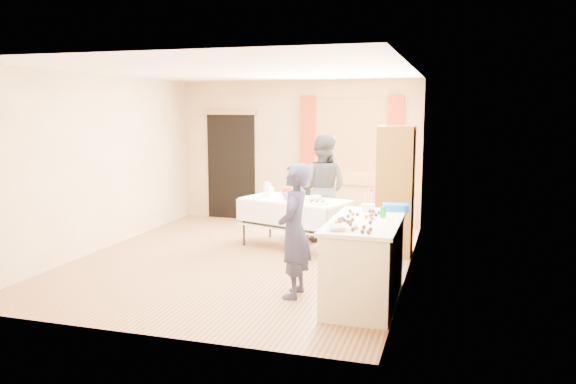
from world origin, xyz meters
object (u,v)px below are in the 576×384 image
(chair, at_px, (318,215))
(girl, at_px, (294,231))
(counter, at_px, (365,261))
(woman, at_px, (323,188))
(party_table, at_px, (295,219))
(cabinet, at_px, (396,191))

(chair, bearing_deg, girl, -101.87)
(counter, distance_m, woman, 2.89)
(party_table, relative_size, girl, 1.19)
(counter, xyz_separation_m, girl, (-0.78, -0.06, 0.30))
(girl, bearing_deg, cabinet, 154.85)
(party_table, distance_m, chair, 1.03)
(party_table, xyz_separation_m, girl, (0.59, -2.12, 0.31))
(counter, height_order, woman, woman)
(party_table, height_order, chair, chair)
(counter, relative_size, woman, 0.93)
(party_table, height_order, girl, girl)
(cabinet, height_order, party_table, cabinet)
(cabinet, bearing_deg, girl, -112.08)
(chair, xyz_separation_m, girl, (0.48, -3.15, 0.42))
(woman, bearing_deg, chair, -61.72)
(cabinet, distance_m, party_table, 1.56)
(counter, bearing_deg, party_table, 123.70)
(girl, bearing_deg, woman, -176.56)
(counter, xyz_separation_m, chair, (-1.27, 3.09, -0.12))
(party_table, xyz_separation_m, woman, (0.28, 0.58, 0.41))
(cabinet, height_order, woman, cabinet)
(counter, bearing_deg, woman, 112.47)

